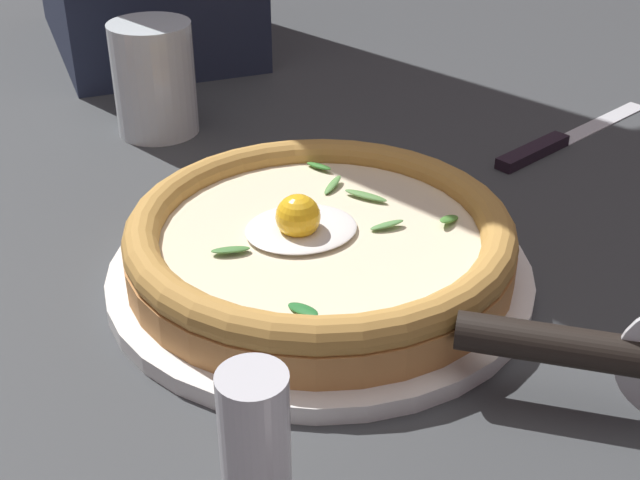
{
  "coord_description": "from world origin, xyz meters",
  "views": [
    {
      "loc": [
        0.15,
        0.44,
        0.32
      ],
      "look_at": [
        -0.02,
        -0.01,
        0.03
      ],
      "focal_mm": 47.31,
      "sensor_mm": 36.0,
      "label": 1
    }
  ],
  "objects": [
    {
      "name": "ground_plane",
      "position": [
        0.0,
        0.0,
        -0.01
      ],
      "size": [
        2.4,
        2.4,
        0.03
      ],
      "primitive_type": "cube",
      "color": "#393B3E",
      "rests_on": "ground"
    },
    {
      "name": "pizza_plate",
      "position": [
        -0.02,
        -0.01,
        0.01
      ],
      "size": [
        0.29,
        0.29,
        0.01
      ],
      "primitive_type": "cylinder",
      "color": "white",
      "rests_on": "ground"
    },
    {
      "name": "pizza",
      "position": [
        -0.02,
        -0.01,
        0.03
      ],
      "size": [
        0.26,
        0.26,
        0.06
      ],
      "color": "#C58446",
      "rests_on": "pizza_plate"
    },
    {
      "name": "pizza_cutter",
      "position": [
        -0.11,
        0.16,
        0.04
      ],
      "size": [
        0.14,
        0.11,
        0.08
      ],
      "color": "silver",
      "rests_on": "ground"
    },
    {
      "name": "table_knife",
      "position": [
        -0.31,
        -0.14,
        0.0
      ],
      "size": [
        0.22,
        0.1,
        0.01
      ],
      "color": "silver",
      "rests_on": "ground"
    },
    {
      "name": "drinking_glass",
      "position": [
        0.02,
        -0.31,
        0.04
      ],
      "size": [
        0.08,
        0.08,
        0.1
      ],
      "color": "silver",
      "rests_on": "ground"
    },
    {
      "name": "pepper_shaker",
      "position": [
        0.08,
        0.17,
        0.05
      ],
      "size": [
        0.03,
        0.03,
        0.09
      ],
      "primitive_type": "cylinder",
      "color": "silver",
      "rests_on": "ground"
    }
  ]
}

